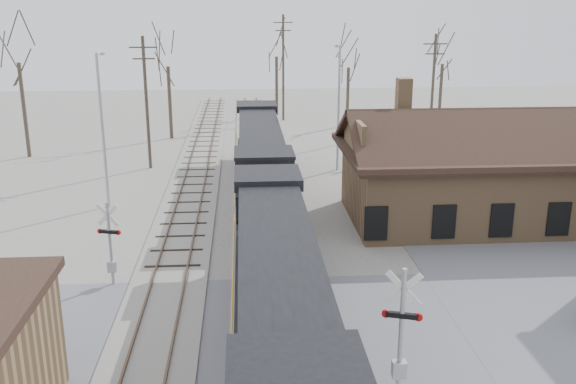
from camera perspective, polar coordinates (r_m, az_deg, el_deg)
name	(u,v)px	position (r m, az deg, el deg)	size (l,w,h in m)	color
ground	(275,327)	(25.16, -1.15, -11.94)	(140.00, 140.00, 0.00)	#A49F94
road	(275,327)	(25.15, -1.15, -11.91)	(60.00, 9.00, 0.03)	slate
track_main	(262,206)	(38.97, -2.30, -1.28)	(3.40, 90.00, 0.24)	#A49F94
track_siding	(188,208)	(39.11, -8.91, -1.41)	(3.40, 90.00, 0.24)	#A49F94
depot	(475,179)	(37.75, 16.32, 1.16)	(15.20, 9.31, 7.90)	#97734E
locomotive_lead	(280,308)	(21.31, -0.75, -10.29)	(3.05, 20.41, 4.53)	black
locomotive_trailing	(261,159)	(40.84, -2.46, 2.93)	(3.05, 20.41, 4.29)	black
crossbuck_near	(401,339)	(20.53, 9.99, -12.77)	(1.22, 0.46, 4.39)	#A5A8AD
crossbuck_far	(110,246)	(28.99, -15.51, -4.67)	(1.07, 0.37, 3.81)	#A5A8AD
streetlight_a	(102,123)	(39.57, -16.16, 5.94)	(0.25, 2.04, 9.22)	#A5A8AD
streetlight_b	(338,101)	(46.95, 4.51, 8.03)	(0.25, 2.04, 9.06)	#A5A8AD
streetlight_c	(339,89)	(55.67, 4.53, 9.08)	(0.25, 2.04, 8.51)	#A5A8AD
utility_pole_a	(146,101)	(48.34, -12.47, 7.93)	(2.00, 0.24, 9.67)	#382D23
utility_pole_b	(283,66)	(67.33, -0.43, 11.14)	(2.00, 0.24, 10.77)	#382D23
utility_pole_c	(433,90)	(55.37, 12.73, 8.87)	(2.00, 0.24, 9.49)	#382D23
tree_a	(17,46)	(54.62, -22.98, 11.83)	(4.98, 4.98, 12.21)	#382D23
tree_b	(167,54)	(58.83, -10.68, 11.93)	(4.32, 4.32, 10.57)	#382D23
tree_c	(276,47)	(70.62, -1.03, 12.78)	(4.21, 4.21, 10.30)	#382D23
tree_d	(349,58)	(64.35, 5.42, 11.79)	(3.86, 3.86, 9.45)	#382D23
tree_e	(443,53)	(64.00, 13.63, 11.92)	(4.19, 4.19, 10.28)	#382D23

